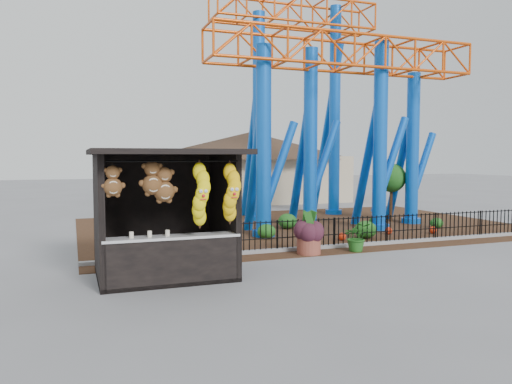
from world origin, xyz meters
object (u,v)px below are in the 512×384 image
object	(u,v)px
prize_booth	(166,215)
roller_coaster	(324,75)
terracotta_planter	(309,245)
potted_plant	(357,237)

from	to	relation	value
prize_booth	roller_coaster	bearing A→B (deg)	42.13
roller_coaster	terracotta_planter	size ratio (longest dim) A/B	15.25
roller_coaster	terracotta_planter	bearing A→B (deg)	-121.25
prize_booth	potted_plant	xyz separation A→B (m)	(6.15, 1.34, -1.07)
prize_booth	terracotta_planter	world-z (taller)	prize_booth
prize_booth	potted_plant	world-z (taller)	prize_booth
roller_coaster	potted_plant	size ratio (longest dim) A/B	11.84
terracotta_planter	roller_coaster	bearing A→B (deg)	58.75
prize_booth	terracotta_planter	xyz separation A→B (m)	(4.56, 1.49, -1.24)
roller_coaster	terracotta_planter	distance (m)	9.19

